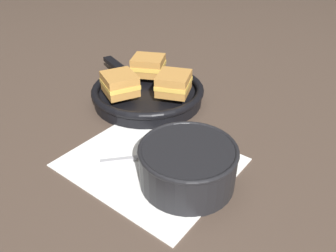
{
  "coord_description": "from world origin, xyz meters",
  "views": [
    {
      "loc": [
        0.26,
        -0.44,
        0.39
      ],
      "look_at": [
        0.01,
        0.04,
        0.04
      ],
      "focal_mm": 35.0,
      "sensor_mm": 36.0,
      "label": 1
    }
  ],
  "objects": [
    {
      "name": "sandwich_near_left",
      "position": [
        -0.04,
        0.17,
        0.06
      ],
      "size": [
        0.09,
        0.09,
        0.05
      ],
      "rotation": [
        0.0,
        0.0,
        8.07
      ],
      "color": "#B27A38",
      "rests_on": "skillet"
    },
    {
      "name": "ground_plane",
      "position": [
        0.0,
        0.0,
        0.0
      ],
      "size": [
        4.0,
        4.0,
        0.0
      ],
      "primitive_type": "plane",
      "color": "#47382D"
    },
    {
      "name": "sandwich_far_left",
      "position": [
        -0.15,
        0.11,
        0.06
      ],
      "size": [
        0.11,
        0.11,
        0.05
      ],
      "rotation": [
        0.0,
        0.0,
        11.93
      ],
      "color": "#B27A38",
      "rests_on": "skillet"
    },
    {
      "name": "soup_bowl",
      "position": [
        0.09,
        -0.05,
        0.04
      ],
      "size": [
        0.17,
        0.17,
        0.07
      ],
      "color": "black",
      "rests_on": "ground_plane"
    },
    {
      "name": "spoon",
      "position": [
        0.02,
        -0.02,
        0.01
      ],
      "size": [
        0.13,
        0.11,
        0.01
      ],
      "rotation": [
        0.0,
        0.0,
        0.66
      ],
      "color": "#9E9EA3",
      "rests_on": "napkin"
    },
    {
      "name": "napkin",
      "position": [
        0.01,
        -0.03,
        0.0
      ],
      "size": [
        0.33,
        0.3,
        0.0
      ],
      "color": "white",
      "rests_on": "ground_plane"
    },
    {
      "name": "skillet",
      "position": [
        -0.12,
        0.17,
        0.02
      ],
      "size": [
        0.36,
        0.27,
        0.04
      ],
      "color": "black",
      "rests_on": "ground_plane"
    },
    {
      "name": "sandwich_near_right",
      "position": [
        -0.15,
        0.23,
        0.06
      ],
      "size": [
        0.1,
        0.09,
        0.05
      ],
      "rotation": [
        0.0,
        0.0,
        9.71
      ],
      "color": "#B27A38",
      "rests_on": "skillet"
    }
  ]
}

